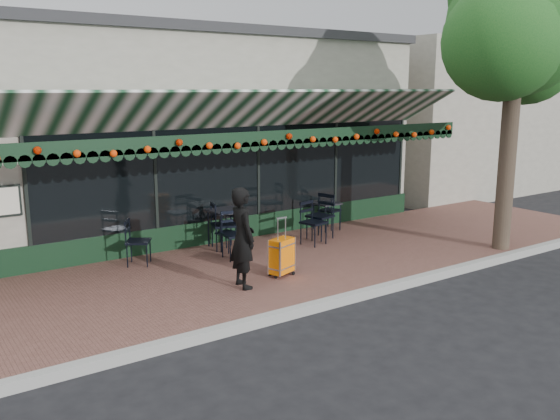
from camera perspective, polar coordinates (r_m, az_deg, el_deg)
ground at (r=9.47m, az=3.79°, el=-9.38°), size 80.00×80.00×0.00m
sidewalk at (r=11.00m, az=-2.71°, el=-5.94°), size 18.00×4.00×0.15m
curb at (r=9.39m, az=4.10°, el=-9.09°), size 18.00×0.16×0.15m
restaurant_building at (r=15.79m, az=-14.14°, el=7.22°), size 12.00×9.60×4.50m
neighbor_building_right at (r=23.80m, az=16.78°, el=8.77°), size 12.00×8.00×4.80m
woman at (r=9.73m, az=-3.63°, el=-2.68°), size 0.46×0.65×1.68m
suitcase at (r=10.42m, az=0.16°, el=-4.48°), size 0.51×0.39×1.04m
cafe_table_a at (r=13.75m, az=4.55°, el=0.45°), size 0.52×0.52×0.65m
cafe_table_b at (r=12.23m, az=-5.24°, el=-0.33°), size 0.65×0.65×0.80m
chair_a_left at (r=12.95m, az=3.88°, el=-0.63°), size 0.60×0.60×0.99m
chair_a_right at (r=13.93m, az=4.81°, el=-0.07°), size 0.53×0.53×0.85m
chair_a_front at (r=12.48m, az=3.25°, el=-1.25°), size 0.56×0.56×0.92m
chair_b_left at (r=12.00m, az=-5.11°, el=-2.23°), size 0.49×0.49×0.75m
chair_b_right at (r=12.17m, az=-5.44°, el=-1.49°), size 0.60×0.60×0.98m
chair_b_front at (r=11.46m, az=-4.33°, el=-2.42°), size 0.52×0.52×0.94m
chair_solo at (r=11.34m, az=-13.47°, el=-3.00°), size 0.61×0.61×0.88m
street_tree at (r=12.96m, az=22.13°, el=15.26°), size 3.16×2.73×5.80m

